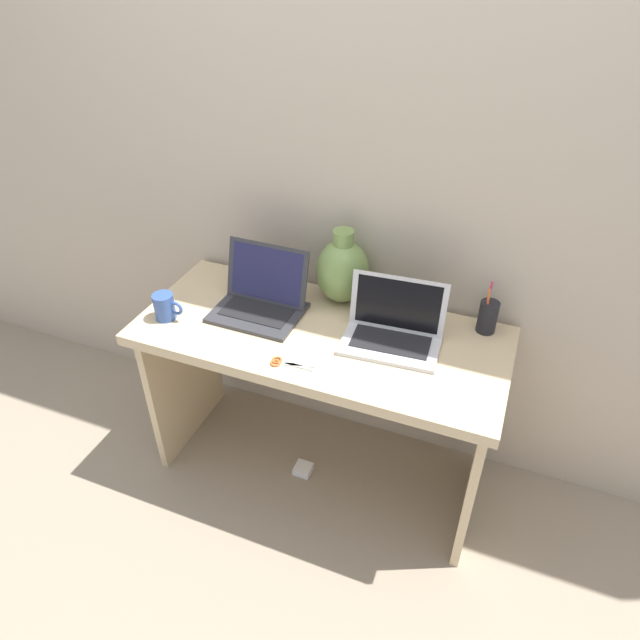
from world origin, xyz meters
name	(u,v)px	position (x,y,z in m)	size (l,w,h in m)	color
ground_plane	(320,467)	(0.00, 0.00, 0.00)	(6.00, 6.00, 0.00)	gray
back_wall	(355,167)	(0.00, 0.32, 1.20)	(4.40, 0.04, 2.40)	#BCAD99
desk	(320,367)	(0.00, 0.00, 0.55)	(1.30, 0.57, 0.72)	#D1B78C
laptop_left	(262,295)	(-0.25, 0.06, 0.78)	(0.32, 0.25, 0.23)	#333338
laptop_right	(394,325)	(0.25, 0.06, 0.77)	(0.34, 0.24, 0.21)	silver
green_vase	(343,270)	(0.00, 0.22, 0.84)	(0.20, 0.20, 0.29)	#75934C
coffee_mug	(165,307)	(-0.55, -0.13, 0.77)	(0.11, 0.07, 0.10)	#335199
pen_cup	(488,316)	(0.54, 0.22, 0.78)	(0.07, 0.07, 0.19)	black
scissors	(285,363)	(-0.04, -0.21, 0.72)	(0.15, 0.06, 0.01)	#B7B7BC
power_brick	(303,469)	(-0.06, -0.05, 0.01)	(0.07, 0.07, 0.03)	white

